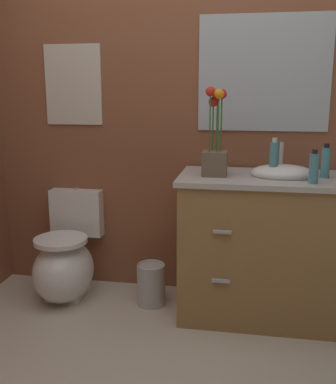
{
  "coord_description": "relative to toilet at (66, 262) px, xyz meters",
  "views": [
    {
      "loc": [
        0.33,
        -1.51,
        1.35
      ],
      "look_at": [
        -0.12,
        1.06,
        0.76
      ],
      "focal_mm": 42.27,
      "sensor_mm": 36.0,
      "label": 1
    }
  ],
  "objects": [
    {
      "name": "wall_back",
      "position": [
        1.02,
        0.3,
        1.01
      ],
      "size": [
        4.26,
        0.05,
        2.5
      ],
      "primitive_type": "cube",
      "color": "brown",
      "rests_on": "ground_plane"
    },
    {
      "name": "toilet",
      "position": [
        0.0,
        0.0,
        0.0
      ],
      "size": [
        0.38,
        0.59,
        0.69
      ],
      "color": "white",
      "rests_on": "ground_plane"
    },
    {
      "name": "vanity_cabinet",
      "position": [
        1.24,
        -0.03,
        0.2
      ],
      "size": [
        0.94,
        0.56,
        1.05
      ],
      "color": "#9E7242",
      "rests_on": "ground_plane"
    },
    {
      "name": "flower_vase",
      "position": [
        0.97,
        -0.06,
        0.79
      ],
      "size": [
        0.14,
        0.14,
        0.5
      ],
      "color": "brown",
      "rests_on": "vanity_cabinet"
    },
    {
      "name": "soap_bottle",
      "position": [
        1.5,
        -0.2,
        0.71
      ],
      "size": [
        0.05,
        0.05,
        0.18
      ],
      "color": "teal",
      "rests_on": "vanity_cabinet"
    },
    {
      "name": "lotion_bottle",
      "position": [
        1.59,
        -0.02,
        0.71
      ],
      "size": [
        0.05,
        0.05,
        0.19
      ],
      "color": "teal",
      "rests_on": "vanity_cabinet"
    },
    {
      "name": "hand_wash_bottle",
      "position": [
        1.3,
        -0.06,
        0.73
      ],
      "size": [
        0.05,
        0.05,
        0.22
      ],
      "color": "teal",
      "rests_on": "vanity_cabinet"
    },
    {
      "name": "trash_bin",
      "position": [
        0.58,
        -0.01,
        -0.11
      ],
      "size": [
        0.18,
        0.18,
        0.27
      ],
      "color": "#B7B7BC",
      "rests_on": "ground_plane"
    },
    {
      "name": "wall_poster",
      "position": [
        -0.0,
        0.27,
        1.14
      ],
      "size": [
        0.39,
        0.01,
        0.52
      ],
      "primitive_type": "cube",
      "color": "beige"
    },
    {
      "name": "wall_mirror",
      "position": [
        1.23,
        0.27,
        1.21
      ],
      "size": [
        0.8,
        0.01,
        0.7
      ],
      "primitive_type": "cube",
      "color": "#B2BCC6"
    }
  ]
}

